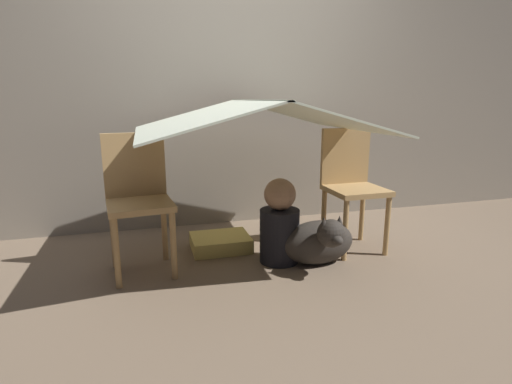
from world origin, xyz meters
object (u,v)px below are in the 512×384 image
chair_right (351,183)px  dog (320,241)px  chair_left (138,196)px  person_front (280,225)px

chair_right → dog: size_ratio=1.76×
chair_left → person_front: (0.88, -0.13, -0.22)m
chair_right → dog: (-0.35, -0.26, -0.31)m
person_front → chair_right: bearing=12.2°
person_front → dog: bearing=-30.2°
chair_left → person_front: 0.91m
chair_left → dog: chair_left is taller
person_front → dog: person_front is taller
chair_right → dog: chair_right is taller
chair_left → chair_right: same height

